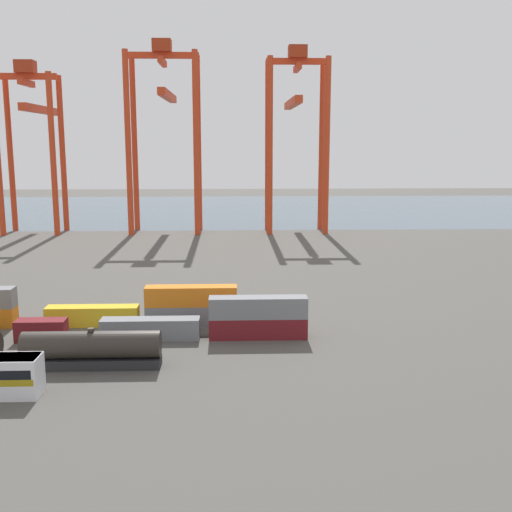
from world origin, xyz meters
The scene contains 12 objects.
ground_plane centered at (0.00, 40.00, 0.00)m, with size 420.00×420.00×0.00m, color #4C4944.
harbour_water centered at (0.00, 148.94, 0.00)m, with size 400.00×110.00×0.01m, color #475B6B.
shipping_container_4 centered at (-5.08, -1.51, 1.30)m, with size 6.04×2.44×2.60m, color maroon.
shipping_container_5 centered at (8.19, -1.51, 1.30)m, with size 12.10×2.44×2.60m, color slate.
shipping_container_6 centered at (21.46, -1.51, 1.30)m, with size 12.10×2.44×2.60m, color maroon.
shipping_container_7 centered at (21.46, -1.51, 3.90)m, with size 12.10×2.44×2.60m, color slate.
shipping_container_11 centered at (-0.22, 4.56, 1.30)m, with size 12.10×2.44×2.60m, color gold.
shipping_container_12 centered at (12.83, 4.56, 1.30)m, with size 12.10×2.44×2.60m, color slate.
shipping_container_13 centered at (12.83, 4.56, 3.90)m, with size 12.10×2.44×2.60m, color orange.
gantry_crane_west centered at (-34.70, 93.93, 27.11)m, with size 15.61×32.77×44.67m.
gantry_crane_central centered at (0.37, 93.83, 30.25)m, with size 18.96×34.07×50.04m.
gantry_crane_east centered at (35.44, 94.03, 29.23)m, with size 16.42×34.50×48.70m.
Camera 1 is at (18.50, -74.93, 23.83)m, focal length 43.30 mm.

